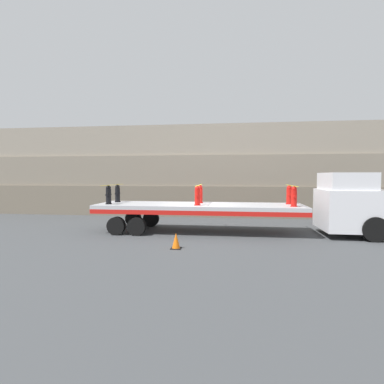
% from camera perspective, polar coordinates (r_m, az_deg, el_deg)
% --- Properties ---
extents(ground_plane, '(120.00, 120.00, 0.00)m').
position_cam_1_polar(ground_plane, '(14.38, 1.30, -7.62)').
color(ground_plane, '#3F4244').
extents(rock_cliff, '(60.00, 3.30, 6.01)m').
position_cam_1_polar(rock_cliff, '(20.71, 3.32, 4.02)').
color(rock_cliff, '#706656').
rests_on(rock_cliff, ground_plane).
extents(truck_cab, '(2.64, 2.64, 2.82)m').
position_cam_1_polar(truck_cab, '(15.08, 28.35, -2.03)').
color(truck_cab, silver).
rests_on(truck_cab, ground_plane).
extents(flatbed_trailer, '(9.68, 2.66, 1.33)m').
position_cam_1_polar(flatbed_trailer, '(14.28, -0.56, -3.18)').
color(flatbed_trailer, '#B2B2B7').
rests_on(flatbed_trailer, ground_plane).
extents(fire_hydrant_black_near_0, '(0.31, 0.50, 0.89)m').
position_cam_1_polar(fire_hydrant_black_near_0, '(14.70, -15.62, -0.55)').
color(fire_hydrant_black_near_0, black).
rests_on(fire_hydrant_black_near_0, flatbed_trailer).
extents(fire_hydrant_black_far_0, '(0.31, 0.50, 0.89)m').
position_cam_1_polar(fire_hydrant_black_far_0, '(15.74, -14.00, -0.29)').
color(fire_hydrant_black_far_0, black).
rests_on(fire_hydrant_black_far_0, flatbed_trailer).
extents(fire_hydrant_red_near_1, '(0.31, 0.50, 0.89)m').
position_cam_1_polar(fire_hydrant_red_near_1, '(13.60, 1.04, -0.73)').
color(fire_hydrant_red_near_1, red).
rests_on(fire_hydrant_red_near_1, flatbed_trailer).
extents(fire_hydrant_red_far_1, '(0.31, 0.50, 0.89)m').
position_cam_1_polar(fire_hydrant_red_far_1, '(14.72, 1.55, -0.43)').
color(fire_hydrant_red_far_1, red).
rests_on(fire_hydrant_red_far_1, flatbed_trailer).
extents(fire_hydrant_red_near_2, '(0.31, 0.50, 0.89)m').
position_cam_1_polar(fire_hydrant_red_near_2, '(13.78, 18.86, -0.85)').
color(fire_hydrant_red_near_2, red).
rests_on(fire_hydrant_red_near_2, flatbed_trailer).
extents(fire_hydrant_red_far_2, '(0.31, 0.50, 0.89)m').
position_cam_1_polar(fire_hydrant_red_far_2, '(14.88, 18.01, -0.55)').
color(fire_hydrant_red_far_2, red).
rests_on(fire_hydrant_red_far_2, flatbed_trailer).
extents(cargo_strap_rear, '(0.05, 2.77, 0.01)m').
position_cam_1_polar(cargo_strap_rear, '(15.20, -14.80, 1.32)').
color(cargo_strap_rear, yellow).
rests_on(cargo_strap_rear, fire_hydrant_black_near_0).
extents(cargo_strap_middle, '(0.05, 2.77, 0.01)m').
position_cam_1_polar(cargo_strap_middle, '(14.14, 1.31, 1.30)').
color(cargo_strap_middle, yellow).
rests_on(cargo_strap_middle, fire_hydrant_red_near_1).
extents(cargo_strap_front, '(0.05, 2.77, 0.01)m').
position_cam_1_polar(cargo_strap_front, '(14.31, 18.45, 1.16)').
color(cargo_strap_front, yellow).
rests_on(cargo_strap_front, fire_hydrant_red_near_2).
extents(traffic_cone, '(0.38, 0.38, 0.60)m').
position_cam_1_polar(traffic_cone, '(11.15, -3.07, -9.26)').
color(traffic_cone, black).
rests_on(traffic_cone, ground_plane).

